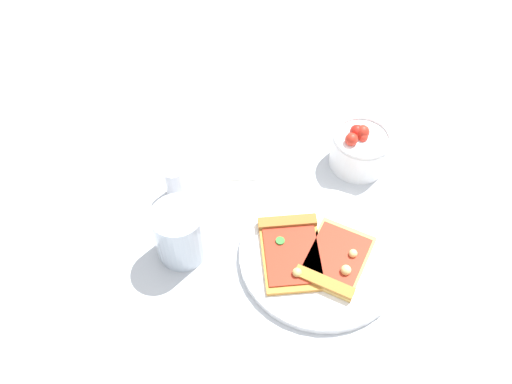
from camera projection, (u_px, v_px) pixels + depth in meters
ground_plane at (328, 268)px, 0.90m from camera, size 2.40×2.40×0.00m
plate at (321, 255)px, 0.91m from camera, size 0.27×0.27×0.01m
pizza_slice_near at (291, 248)px, 0.90m from camera, size 0.12×0.16×0.02m
pizza_slice_far at (335, 262)px, 0.89m from camera, size 0.14×0.15×0.02m
salad_bowl at (360, 148)px, 1.01m from camera, size 0.11×0.11×0.09m
soda_glass at (180, 234)px, 0.88m from camera, size 0.08×0.08×0.10m
paper_napkin at (238, 159)px, 1.04m from camera, size 0.11×0.11×0.00m
pepper_shaker at (174, 180)px, 0.97m from camera, size 0.03×0.03×0.08m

